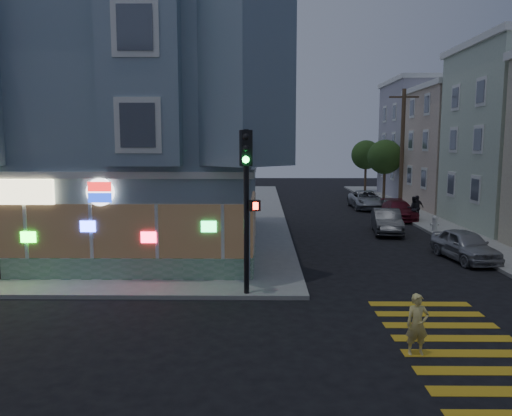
{
  "coord_description": "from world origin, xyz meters",
  "views": [
    {
      "loc": [
        1.42,
        -13.92,
        5.15
      ],
      "look_at": [
        1.18,
        6.52,
        2.48
      ],
      "focal_mm": 35.0,
      "sensor_mm": 36.0,
      "label": 1
    }
  ],
  "objects_px": {
    "street_tree_near": "(385,157)",
    "parked_car_d": "(366,200)",
    "fire_hydrant": "(435,223)",
    "parked_car_a": "(465,245)",
    "parked_car_b": "(387,221)",
    "traffic_signal": "(247,184)",
    "utility_pole": "(402,148)",
    "pedestrian_a": "(413,208)",
    "running_child": "(417,325)",
    "street_tree_far": "(366,155)",
    "parked_car_c": "(399,210)",
    "pedestrian_b": "(417,208)"
  },
  "relations": [
    {
      "from": "street_tree_near",
      "to": "parked_car_d",
      "type": "xyz_separation_m",
      "value": [
        -2.5,
        -4.72,
        -3.23
      ]
    },
    {
      "from": "parked_car_c",
      "to": "parked_car_d",
      "type": "distance_m",
      "value": 5.75
    },
    {
      "from": "parked_car_b",
      "to": "parked_car_d",
      "type": "relative_size",
      "value": 0.83
    },
    {
      "from": "street_tree_near",
      "to": "parked_car_d",
      "type": "distance_m",
      "value": 6.24
    },
    {
      "from": "parked_car_b",
      "to": "parked_car_d",
      "type": "xyz_separation_m",
      "value": [
        1.1,
        10.86,
        0.01
      ]
    },
    {
      "from": "pedestrian_b",
      "to": "fire_hydrant",
      "type": "height_order",
      "value": "pedestrian_b"
    },
    {
      "from": "street_tree_far",
      "to": "running_child",
      "type": "height_order",
      "value": "street_tree_far"
    },
    {
      "from": "running_child",
      "to": "traffic_signal",
      "type": "relative_size",
      "value": 0.28
    },
    {
      "from": "street_tree_far",
      "to": "traffic_signal",
      "type": "bearing_deg",
      "value": -107.45
    },
    {
      "from": "parked_car_b",
      "to": "parked_car_c",
      "type": "relative_size",
      "value": 0.97
    },
    {
      "from": "parked_car_c",
      "to": "traffic_signal",
      "type": "height_order",
      "value": "traffic_signal"
    },
    {
      "from": "utility_pole",
      "to": "pedestrian_b",
      "type": "distance_m",
      "value": 6.58
    },
    {
      "from": "parked_car_c",
      "to": "fire_hydrant",
      "type": "xyz_separation_m",
      "value": [
        0.6,
        -5.35,
        -0.01
      ]
    },
    {
      "from": "parked_car_b",
      "to": "street_tree_far",
      "type": "bearing_deg",
      "value": 88.92
    },
    {
      "from": "street_tree_near",
      "to": "running_child",
      "type": "relative_size",
      "value": 3.48
    },
    {
      "from": "street_tree_far",
      "to": "utility_pole",
      "type": "bearing_deg",
      "value": -90.82
    },
    {
      "from": "parked_car_c",
      "to": "fire_hydrant",
      "type": "distance_m",
      "value": 5.38
    },
    {
      "from": "street_tree_near",
      "to": "pedestrian_a",
      "type": "relative_size",
      "value": 3.41
    },
    {
      "from": "pedestrian_a",
      "to": "parked_car_a",
      "type": "relative_size",
      "value": 0.39
    },
    {
      "from": "parked_car_c",
      "to": "pedestrian_b",
      "type": "bearing_deg",
      "value": -44.19
    },
    {
      "from": "running_child",
      "to": "street_tree_far",
      "type": "bearing_deg",
      "value": 78.29
    },
    {
      "from": "fire_hydrant",
      "to": "running_child",
      "type": "bearing_deg",
      "value": -110.27
    },
    {
      "from": "parked_car_d",
      "to": "parked_car_a",
      "type": "bearing_deg",
      "value": -88.08
    },
    {
      "from": "running_child",
      "to": "parked_car_c",
      "type": "distance_m",
      "value": 22.5
    },
    {
      "from": "running_child",
      "to": "pedestrian_b",
      "type": "relative_size",
      "value": 0.96
    },
    {
      "from": "pedestrian_a",
      "to": "pedestrian_b",
      "type": "bearing_deg",
      "value": -136.75
    },
    {
      "from": "utility_pole",
      "to": "fire_hydrant",
      "type": "distance_m",
      "value": 10.61
    },
    {
      "from": "running_child",
      "to": "pedestrian_a",
      "type": "height_order",
      "value": "pedestrian_a"
    },
    {
      "from": "street_tree_far",
      "to": "running_child",
      "type": "distance_m",
      "value": 40.93
    },
    {
      "from": "pedestrian_a",
      "to": "parked_car_c",
      "type": "bearing_deg",
      "value": -59.31
    },
    {
      "from": "street_tree_near",
      "to": "pedestrian_a",
      "type": "bearing_deg",
      "value": -94.44
    },
    {
      "from": "parked_car_a",
      "to": "parked_car_d",
      "type": "bearing_deg",
      "value": 84.46
    },
    {
      "from": "utility_pole",
      "to": "traffic_signal",
      "type": "height_order",
      "value": "utility_pole"
    },
    {
      "from": "traffic_signal",
      "to": "utility_pole",
      "type": "bearing_deg",
      "value": 44.64
    },
    {
      "from": "parked_car_a",
      "to": "parked_car_b",
      "type": "xyz_separation_m",
      "value": [
        -1.79,
        6.67,
        0.01
      ]
    },
    {
      "from": "street_tree_near",
      "to": "fire_hydrant",
      "type": "height_order",
      "value": "street_tree_near"
    },
    {
      "from": "street_tree_far",
      "to": "parked_car_c",
      "type": "height_order",
      "value": "street_tree_far"
    },
    {
      "from": "parked_car_d",
      "to": "fire_hydrant",
      "type": "height_order",
      "value": "parked_car_d"
    },
    {
      "from": "fire_hydrant",
      "to": "street_tree_near",
      "type": "bearing_deg",
      "value": 86.73
    },
    {
      "from": "running_child",
      "to": "pedestrian_b",
      "type": "bearing_deg",
      "value": 71.02
    },
    {
      "from": "parked_car_a",
      "to": "parked_car_b",
      "type": "distance_m",
      "value": 6.91
    },
    {
      "from": "street_tree_near",
      "to": "parked_car_d",
      "type": "height_order",
      "value": "street_tree_near"
    },
    {
      "from": "pedestrian_a",
      "to": "street_tree_near",
      "type": "bearing_deg",
      "value": -89.98
    },
    {
      "from": "parked_car_b",
      "to": "parked_car_c",
      "type": "bearing_deg",
      "value": 75.61
    },
    {
      "from": "street_tree_near",
      "to": "fire_hydrant",
      "type": "relative_size",
      "value": 5.96
    },
    {
      "from": "pedestrian_b",
      "to": "parked_car_c",
      "type": "xyz_separation_m",
      "value": [
        -0.95,
        0.94,
        -0.31
      ]
    },
    {
      "from": "running_child",
      "to": "parked_car_b",
      "type": "relative_size",
      "value": 0.36
    },
    {
      "from": "street_tree_near",
      "to": "parked_car_b",
      "type": "bearing_deg",
      "value": -103.01
    },
    {
      "from": "traffic_signal",
      "to": "running_child",
      "type": "bearing_deg",
      "value": -64.06
    },
    {
      "from": "running_child",
      "to": "parked_car_b",
      "type": "xyz_separation_m",
      "value": [
        3.39,
        16.62,
        -0.07
      ]
    }
  ]
}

